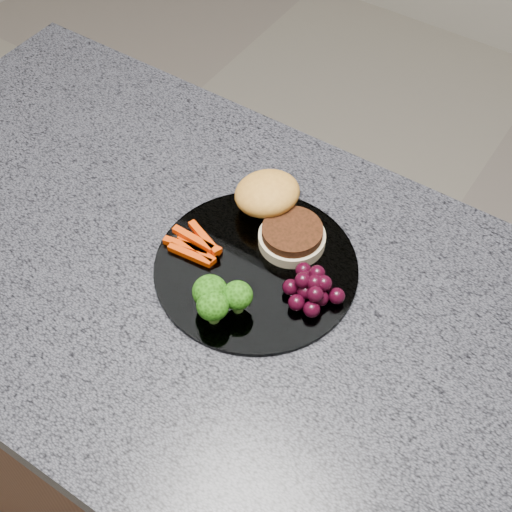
{
  "coord_description": "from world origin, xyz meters",
  "views": [
    {
      "loc": [
        0.31,
        -0.41,
        1.62
      ],
      "look_at": [
        -0.0,
        0.05,
        0.93
      ],
      "focal_mm": 50.0,
      "sensor_mm": 36.0,
      "label": 1
    }
  ],
  "objects_px": {
    "island_cabinet": "(242,448)",
    "plate": "(256,267)",
    "burger": "(276,210)",
    "grape_bunch": "(312,288)"
  },
  "relations": [
    {
      "from": "island_cabinet",
      "to": "burger",
      "type": "height_order",
      "value": "burger"
    },
    {
      "from": "island_cabinet",
      "to": "burger",
      "type": "xyz_separation_m",
      "value": [
        -0.02,
        0.12,
        0.5
      ]
    },
    {
      "from": "plate",
      "to": "burger",
      "type": "relative_size",
      "value": 1.54
    },
    {
      "from": "plate",
      "to": "burger",
      "type": "distance_m",
      "value": 0.08
    },
    {
      "from": "island_cabinet",
      "to": "burger",
      "type": "relative_size",
      "value": 7.13
    },
    {
      "from": "plate",
      "to": "grape_bunch",
      "type": "xyz_separation_m",
      "value": [
        0.08,
        -0.0,
        0.02
      ]
    },
    {
      "from": "island_cabinet",
      "to": "plate",
      "type": "xyz_separation_m",
      "value": [
        -0.0,
        0.05,
        0.47
      ]
    },
    {
      "from": "burger",
      "to": "plate",
      "type": "bearing_deg",
      "value": -57.83
    },
    {
      "from": "plate",
      "to": "grape_bunch",
      "type": "bearing_deg",
      "value": -0.58
    },
    {
      "from": "island_cabinet",
      "to": "burger",
      "type": "distance_m",
      "value": 0.51
    }
  ]
}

